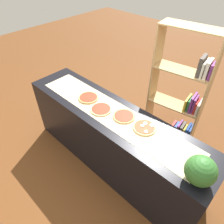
% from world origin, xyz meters
% --- Properties ---
extents(ground_plane, '(12.00, 12.00, 0.00)m').
position_xyz_m(ground_plane, '(0.00, 0.00, 0.00)').
color(ground_plane, brown).
extents(counter, '(2.49, 0.59, 0.90)m').
position_xyz_m(counter, '(0.00, 0.00, 0.45)').
color(counter, black).
rests_on(counter, ground_plane).
extents(parchment_paper, '(2.12, 0.40, 0.00)m').
position_xyz_m(parchment_paper, '(0.00, 0.00, 0.90)').
color(parchment_paper, beige).
rests_on(parchment_paper, counter).
extents(pizza_plain_0, '(0.25, 0.25, 0.02)m').
position_xyz_m(pizza_plain_0, '(-0.41, 0.01, 0.91)').
color(pizza_plain_0, tan).
rests_on(pizza_plain_0, parchment_paper).
extents(pizza_plain_1, '(0.25, 0.25, 0.02)m').
position_xyz_m(pizza_plain_1, '(-0.14, -0.04, 0.91)').
color(pizza_plain_1, '#E5C17F').
rests_on(pizza_plain_1, parchment_paper).
extents(pizza_plain_2, '(0.24, 0.24, 0.02)m').
position_xyz_m(pizza_plain_2, '(0.14, 0.05, 0.91)').
color(pizza_plain_2, tan).
rests_on(pizza_plain_2, parchment_paper).
extents(pizza_mozzarella_3, '(0.24, 0.24, 0.02)m').
position_xyz_m(pizza_mozzarella_3, '(0.41, 0.06, 0.91)').
color(pizza_mozzarella_3, '#DBB26B').
rests_on(pizza_mozzarella_3, parchment_paper).
extents(watermelon, '(0.25, 0.25, 0.25)m').
position_xyz_m(watermelon, '(1.08, -0.13, 1.02)').
color(watermelon, '#2D6628').
rests_on(watermelon, counter).
extents(bookshelf, '(0.79, 0.37, 1.67)m').
position_xyz_m(bookshelf, '(0.34, 1.08, 0.73)').
color(bookshelf, tan).
rests_on(bookshelf, ground_plane).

